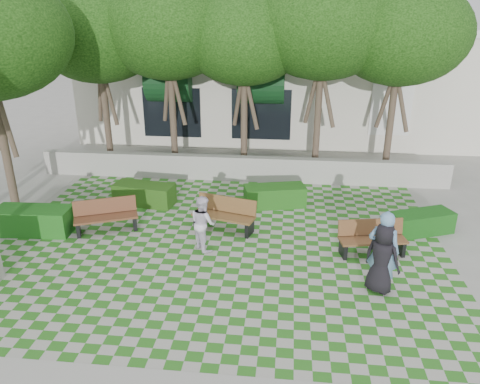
# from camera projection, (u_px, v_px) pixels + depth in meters

# --- Properties ---
(ground) EXTENTS (90.00, 90.00, 0.00)m
(ground) POSITION_uv_depth(u_px,v_px,m) (214.00, 265.00, 11.74)
(ground) COLOR gray
(ground) RESTS_ON ground
(lawn) EXTENTS (12.00, 12.00, 0.00)m
(lawn) POSITION_uv_depth(u_px,v_px,m) (220.00, 246.00, 12.66)
(lawn) COLOR #2B721E
(lawn) RESTS_ON ground
(retaining_wall) EXTENTS (15.00, 0.36, 0.90)m
(retaining_wall) POSITION_uv_depth(u_px,v_px,m) (240.00, 168.00, 17.29)
(retaining_wall) COLOR #9E9B93
(retaining_wall) RESTS_ON ground
(bench_east) EXTENTS (1.80, 0.89, 0.90)m
(bench_east) POSITION_uv_depth(u_px,v_px,m) (372.00, 239.00, 12.12)
(bench_east) COLOR brown
(bench_east) RESTS_ON ground
(bench_mid) EXTENTS (1.90, 1.08, 0.95)m
(bench_mid) POSITION_uv_depth(u_px,v_px,m) (225.00, 215.00, 13.44)
(bench_mid) COLOR brown
(bench_mid) RESTS_ON ground
(bench_west) EXTENTS (1.85, 1.22, 0.92)m
(bench_west) POSITION_uv_depth(u_px,v_px,m) (106.00, 216.00, 13.38)
(bench_west) COLOR brown
(bench_west) RESTS_ON ground
(hedge_east) EXTENTS (1.92, 1.34, 0.62)m
(hedge_east) POSITION_uv_depth(u_px,v_px,m) (422.00, 223.00, 13.31)
(hedge_east) COLOR #134713
(hedge_east) RESTS_ON ground
(hedge_midright) EXTENTS (2.06, 1.21, 0.68)m
(hedge_midright) POSITION_uv_depth(u_px,v_px,m) (275.00, 196.00, 15.08)
(hedge_midright) COLOR #1A5015
(hedge_midright) RESTS_ON ground
(hedge_midleft) EXTENTS (2.05, 1.08, 0.68)m
(hedge_midleft) POSITION_uv_depth(u_px,v_px,m) (144.00, 194.00, 15.23)
(hedge_midleft) COLOR #1F4612
(hedge_midleft) RESTS_ON ground
(hedge_west) EXTENTS (2.16, 0.94, 0.74)m
(hedge_west) POSITION_uv_depth(u_px,v_px,m) (34.00, 221.00, 13.29)
(hedge_west) COLOR #165316
(hedge_west) RESTS_ON ground
(person_blue) EXTENTS (0.83, 0.70, 1.93)m
(person_blue) POSITION_uv_depth(u_px,v_px,m) (383.00, 251.00, 10.43)
(person_blue) COLOR #6793BC
(person_blue) RESTS_ON ground
(person_dark) EXTENTS (0.98, 0.91, 1.68)m
(person_dark) POSITION_uv_depth(u_px,v_px,m) (382.00, 258.00, 10.39)
(person_dark) COLOR black
(person_dark) RESTS_ON ground
(person_white) EXTENTS (0.90, 0.92, 1.50)m
(person_white) POSITION_uv_depth(u_px,v_px,m) (203.00, 223.00, 12.28)
(person_white) COLOR silver
(person_white) RESTS_ON ground
(tree_row) EXTENTS (17.70, 13.40, 7.41)m
(tree_row) POSITION_uv_depth(u_px,v_px,m) (184.00, 34.00, 15.49)
(tree_row) COLOR #47382B
(tree_row) RESTS_ON ground
(building) EXTENTS (18.00, 8.92, 5.15)m
(building) POSITION_uv_depth(u_px,v_px,m) (275.00, 80.00, 23.70)
(building) COLOR beige
(building) RESTS_ON ground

